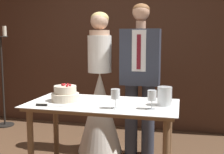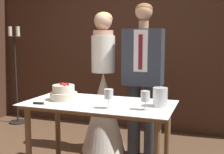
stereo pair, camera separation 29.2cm
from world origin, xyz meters
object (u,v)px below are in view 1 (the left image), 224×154
(cake_table, at_px, (102,113))
(cake_knife, at_px, (49,105))
(tiered_cake, at_px, (65,94))
(hurricane_candle, at_px, (165,96))
(candle_stand, at_px, (3,79))
(wine_glass_near, at_px, (115,95))
(groom, at_px, (140,73))
(bride, at_px, (100,101))
(wine_glass_middle, at_px, (152,96))

(cake_table, height_order, cake_knife, cake_knife)
(tiered_cake, distance_m, hurricane_candle, 0.94)
(hurricane_candle, relative_size, candle_stand, 0.11)
(wine_glass_near, bearing_deg, groom, 85.12)
(candle_stand, bearing_deg, bride, -18.91)
(cake_table, height_order, wine_glass_middle, wine_glass_middle)
(wine_glass_near, bearing_deg, cake_table, 133.28)
(cake_table, bearing_deg, wine_glass_near, -46.72)
(wine_glass_near, xyz_separation_m, hurricane_candle, (0.40, 0.22, -0.04))
(cake_knife, relative_size, wine_glass_middle, 2.36)
(groom, bearing_deg, bride, 179.92)
(wine_glass_middle, bearing_deg, tiered_cake, 171.76)
(cake_table, xyz_separation_m, hurricane_candle, (0.56, 0.05, 0.18))
(cake_table, xyz_separation_m, tiered_cake, (-0.37, 0.00, 0.16))
(cake_table, xyz_separation_m, wine_glass_middle, (0.47, -0.12, 0.21))
(cake_table, xyz_separation_m, wine_glass_near, (0.17, -0.18, 0.22))
(wine_glass_middle, distance_m, hurricane_candle, 0.19)
(bride, distance_m, candle_stand, 1.86)
(wine_glass_middle, bearing_deg, groom, 104.96)
(tiered_cake, relative_size, wine_glass_near, 1.57)
(bride, bearing_deg, groom, -0.08)
(cake_table, bearing_deg, tiered_cake, 179.61)
(wine_glass_near, bearing_deg, hurricane_candle, 29.15)
(hurricane_candle, height_order, groom, groom)
(wine_glass_middle, bearing_deg, cake_table, 165.74)
(groom, height_order, candle_stand, groom)
(wine_glass_near, height_order, groom, groom)
(groom, relative_size, candle_stand, 1.12)
(cake_table, distance_m, wine_glass_middle, 0.53)
(wine_glass_middle, bearing_deg, bride, 130.00)
(cake_table, relative_size, hurricane_candle, 8.27)
(wine_glass_near, bearing_deg, cake_knife, -173.77)
(hurricane_candle, relative_size, bride, 0.10)
(bride, bearing_deg, candle_stand, 161.09)
(bride, xyz_separation_m, candle_stand, (-1.76, 0.60, 0.13))
(wine_glass_middle, distance_m, candle_stand, 2.87)
(tiered_cake, xyz_separation_m, hurricane_candle, (0.93, 0.04, 0.01))
(tiered_cake, bearing_deg, candle_stand, 140.83)
(candle_stand, bearing_deg, tiered_cake, -39.17)
(cake_knife, distance_m, candle_stand, 2.22)
(wine_glass_near, relative_size, wine_glass_middle, 1.05)
(cake_knife, bearing_deg, tiered_cake, 69.99)
(cake_knife, bearing_deg, hurricane_candle, 8.56)
(hurricane_candle, xyz_separation_m, candle_stand, (-2.56, 1.28, -0.10))
(wine_glass_near, bearing_deg, bride, 114.28)
(cake_table, bearing_deg, cake_knife, -150.52)
(wine_glass_near, xyz_separation_m, wine_glass_middle, (0.30, 0.06, -0.01))
(bride, bearing_deg, tiered_cake, -100.06)
(groom, bearing_deg, cake_table, -108.43)
(groom, bearing_deg, hurricane_candle, -64.76)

